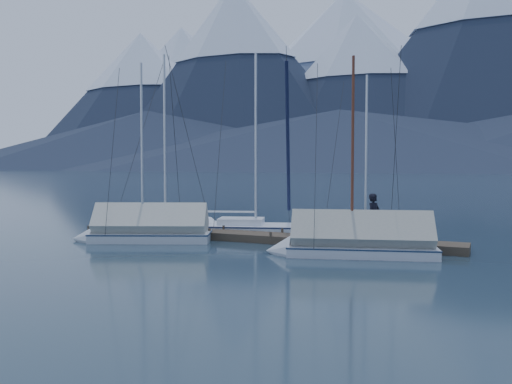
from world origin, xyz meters
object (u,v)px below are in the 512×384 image
(sailboat_open_left, at_px, (173,226))
(sailboat_open_mid, at_px, (266,231))
(sailboat_covered_far, at_px, (140,232))
(sailboat_covered_near, at_px, (348,244))
(sailboat_open_right, at_px, (375,237))
(person, at_px, (374,217))

(sailboat_open_left, height_order, sailboat_open_mid, sailboat_open_left)
(sailboat_covered_far, bearing_deg, sailboat_covered_near, 0.70)
(sailboat_open_right, relative_size, person, 4.32)
(sailboat_open_mid, height_order, sailboat_open_right, sailboat_open_mid)
(sailboat_open_left, bearing_deg, sailboat_open_right, 1.96)
(sailboat_covered_near, bearing_deg, sailboat_covered_far, -179.30)
(sailboat_open_right, distance_m, sailboat_covered_near, 4.61)
(sailboat_open_left, relative_size, sailboat_open_mid, 1.04)
(sailboat_open_right, bearing_deg, person, -79.78)
(sailboat_covered_near, height_order, person, sailboat_covered_near)
(sailboat_covered_far, bearing_deg, person, 13.49)
(sailboat_open_left, bearing_deg, sailboat_open_mid, 2.33)
(sailboat_open_left, xyz_separation_m, sailboat_covered_near, (10.47, -4.24, 0.24))
(sailboat_open_right, xyz_separation_m, sailboat_covered_near, (-0.09, -4.60, 0.27))
(sailboat_covered_near, distance_m, sailboat_covered_far, 9.42)
(sailboat_open_right, xyz_separation_m, sailboat_covered_far, (-9.51, -4.71, 0.28))
(sailboat_open_mid, bearing_deg, sailboat_open_left, -177.67)
(sailboat_open_left, relative_size, sailboat_covered_far, 1.17)
(sailboat_open_mid, bearing_deg, sailboat_covered_near, -40.44)
(sailboat_open_mid, height_order, sailboat_covered_far, sailboat_open_mid)
(sailboat_covered_near, bearing_deg, sailboat_open_left, 157.98)
(sailboat_open_mid, distance_m, sailboat_covered_far, 6.21)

